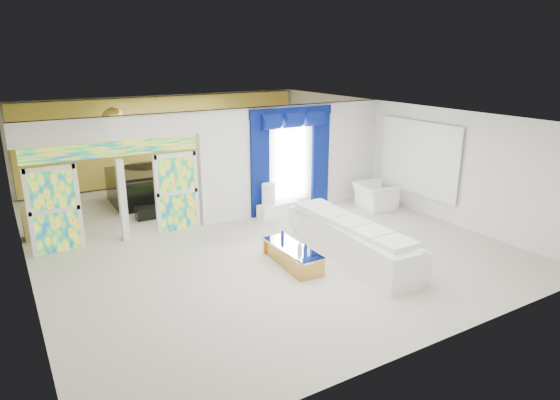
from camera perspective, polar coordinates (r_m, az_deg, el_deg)
floor at (r=12.51m, az=-4.01°, el=-3.65°), size 12.00×12.00×0.00m
dividing_wall at (r=13.95m, az=1.90°, el=4.98°), size 5.70×0.18×3.00m
dividing_header at (r=11.84m, az=-19.08°, el=7.94°), size 4.30×0.18×0.55m
stained_panel_left at (r=12.01m, az=-24.91°, el=-1.09°), size 0.95×0.04×2.00m
stained_panel_right at (r=12.56m, az=-11.99°, el=0.90°), size 0.95×0.04×2.00m
stained_transom at (r=11.92m, az=-18.86°, el=5.69°), size 4.00×0.05×0.35m
window_pane at (r=13.75m, az=1.25°, el=4.59°), size 1.00×0.02×2.30m
blue_drape_left at (r=13.24m, az=-2.37°, el=3.88°), size 0.55×0.10×2.80m
blue_drape_right at (r=14.28m, az=4.73°, el=4.80°), size 0.55×0.10×2.80m
blue_pelmet at (r=13.49m, az=1.35°, el=10.26°), size 2.60×0.12×0.25m
wall_mirror at (r=14.19m, az=15.93°, el=4.74°), size 0.04×2.70×1.90m
gold_curtains at (r=17.43m, az=-13.01°, el=6.97°), size 9.70×0.12×2.90m
white_sofa at (r=10.97m, az=8.33°, el=-4.76°), size 1.11×3.92×0.74m
coffee_table at (r=10.53m, az=1.49°, el=-6.60°), size 0.68×1.72×0.37m
console_table at (r=13.50m, az=-0.24°, el=-1.14°), size 1.23×0.51×0.40m
table_lamp at (r=13.22m, az=-1.37°, el=0.66°), size 0.36×0.36×0.58m
armchair at (r=14.47m, az=11.05°, el=0.45°), size 1.13×1.24×0.72m
grand_piano at (r=15.28m, az=-16.38°, el=1.47°), size 1.54×1.99×0.99m
piano_bench at (r=13.89m, az=-14.55°, el=-1.34°), size 0.99×0.41×0.33m
tv_console at (r=13.31m, az=-26.76°, el=-2.43°), size 0.54×0.49×0.78m
chandelier at (r=14.29m, az=-18.98°, el=9.04°), size 0.60×0.60×0.60m
decanters at (r=10.29m, az=2.05°, el=-5.48°), size 0.16×1.13×0.22m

